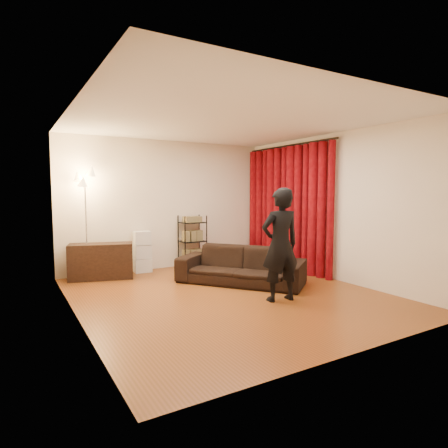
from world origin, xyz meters
TOP-DOWN VIEW (x-y plane):
  - floor at (0.00, 0.00)m, footprint 5.00×5.00m
  - ceiling at (0.00, 0.00)m, footprint 5.00×5.00m
  - wall_back at (0.00, 2.50)m, footprint 5.00×0.00m
  - wall_front at (0.00, -2.50)m, footprint 5.00×0.00m
  - wall_left at (-2.25, 0.00)m, footprint 0.00×5.00m
  - wall_right at (2.25, 0.00)m, footprint 0.00×5.00m
  - curtain_rod at (2.15, 1.12)m, footprint 0.04×2.65m
  - curtain at (2.13, 1.12)m, footprint 0.22×2.65m
  - sofa at (0.57, 0.52)m, footprint 2.05×2.27m
  - person at (0.51, -0.66)m, footprint 0.66×0.48m
  - media_cabinet at (-1.49, 2.13)m, footprint 1.22×0.73m
  - storage_boxes at (-0.63, 2.31)m, footprint 0.34×0.27m
  - wire_shelf at (0.47, 2.28)m, footprint 0.53×0.39m
  - floor_lamp at (-1.73, 2.20)m, footprint 0.41×0.41m

SIDE VIEW (x-z plane):
  - floor at x=0.00m, z-range 0.00..0.00m
  - sofa at x=0.57m, z-range 0.00..0.65m
  - media_cabinet at x=-1.49m, z-range 0.00..0.67m
  - storage_boxes at x=-0.63m, z-range 0.00..0.84m
  - wire_shelf at x=0.47m, z-range 0.00..1.12m
  - person at x=0.51m, z-range 0.00..1.69m
  - floor_lamp at x=-1.73m, z-range 0.00..2.01m
  - curtain at x=2.13m, z-range 0.00..2.55m
  - wall_back at x=0.00m, z-range -1.15..3.85m
  - wall_front at x=0.00m, z-range -1.15..3.85m
  - wall_left at x=-2.25m, z-range -1.15..3.85m
  - wall_right at x=2.25m, z-range -1.15..3.85m
  - curtain_rod at x=2.15m, z-range 2.56..2.60m
  - ceiling at x=0.00m, z-range 2.70..2.70m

